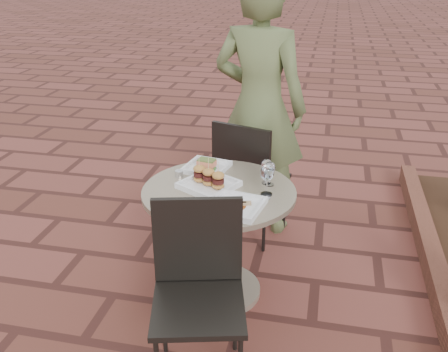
% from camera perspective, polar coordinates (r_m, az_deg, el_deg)
% --- Properties ---
extents(ground, '(60.00, 60.00, 0.00)m').
position_cam_1_polar(ground, '(3.52, -3.47, -10.25)').
color(ground, brown).
rests_on(ground, ground).
extents(cafe_table, '(0.90, 0.90, 0.73)m').
position_cam_1_polar(cafe_table, '(3.02, -0.56, -5.76)').
color(cafe_table, gray).
rests_on(cafe_table, ground).
extents(chair_far, '(0.55, 0.55, 0.93)m').
position_cam_1_polar(chair_far, '(3.58, 2.66, 0.44)').
color(chair_far, black).
rests_on(chair_far, ground).
extents(chair_near, '(0.54, 0.54, 0.93)m').
position_cam_1_polar(chair_near, '(2.48, -2.97, -11.54)').
color(chair_near, black).
rests_on(chair_near, ground).
extents(diner, '(0.78, 0.60, 1.92)m').
position_cam_1_polar(diner, '(3.66, 4.07, 7.83)').
color(diner, '#4E5A31').
rests_on(diner, ground).
extents(plate_salmon, '(0.30, 0.30, 0.07)m').
position_cam_1_polar(plate_salmon, '(3.16, -2.00, 1.10)').
color(plate_salmon, white).
rests_on(plate_salmon, cafe_table).
extents(plate_sliders, '(0.39, 0.39, 0.18)m').
position_cam_1_polar(plate_sliders, '(2.92, -1.76, -0.56)').
color(plate_sliders, white).
rests_on(plate_sliders, cafe_table).
extents(plate_tuna, '(0.32, 0.32, 0.03)m').
position_cam_1_polar(plate_tuna, '(2.69, 1.34, -3.40)').
color(plate_tuna, white).
rests_on(plate_tuna, cafe_table).
extents(wine_glass_right, '(0.08, 0.08, 0.19)m').
position_cam_1_polar(wine_glass_right, '(2.80, 4.97, 0.29)').
color(wine_glass_right, white).
rests_on(wine_glass_right, cafe_table).
extents(wine_glass_mid, '(0.07, 0.07, 0.16)m').
position_cam_1_polar(wine_glass_mid, '(2.95, 4.91, 1.10)').
color(wine_glass_mid, white).
rests_on(wine_glass_mid, cafe_table).
extents(wine_glass_far, '(0.06, 0.06, 0.15)m').
position_cam_1_polar(wine_glass_far, '(2.93, 5.29, 0.84)').
color(wine_glass_far, white).
rests_on(wine_glass_far, cafe_table).
extents(steel_ramekin, '(0.07, 0.07, 0.04)m').
position_cam_1_polar(steel_ramekin, '(3.07, -5.13, 0.27)').
color(steel_ramekin, silver).
rests_on(steel_ramekin, cafe_table).
extents(cutlery_set, '(0.15, 0.22, 0.00)m').
position_cam_1_polar(cutlery_set, '(2.75, 4.09, -3.12)').
color(cutlery_set, silver).
rests_on(cutlery_set, cafe_table).
extents(planter_curb, '(0.12, 3.00, 0.15)m').
position_cam_1_polar(planter_curb, '(3.72, 22.70, -8.94)').
color(planter_curb, brown).
rests_on(planter_curb, ground).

